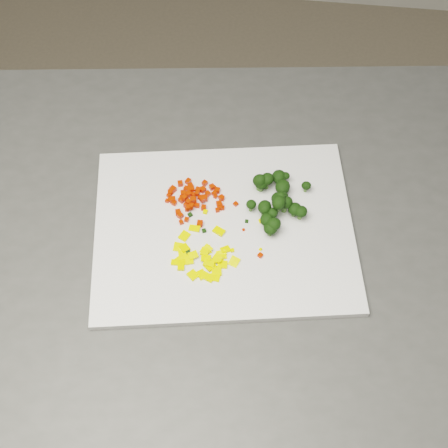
# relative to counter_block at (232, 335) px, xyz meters

# --- Properties ---
(counter_block) EXTENTS (1.10, 0.84, 0.90)m
(counter_block) POSITION_rel_counter_block_xyz_m (0.00, 0.00, 0.00)
(counter_block) COLOR #3F3F3D
(counter_block) RESTS_ON ground
(cutting_board) EXTENTS (0.45, 0.38, 0.01)m
(cutting_board) POSITION_rel_counter_block_xyz_m (-0.02, -0.01, 0.46)
(cutting_board) COLOR silver
(cutting_board) RESTS_ON counter_block
(carrot_pile) EXTENTS (0.09, 0.09, 0.03)m
(carrot_pile) POSITION_rel_counter_block_xyz_m (-0.07, 0.03, 0.47)
(carrot_pile) COLOR red
(carrot_pile) RESTS_ON cutting_board
(pepper_pile) EXTENTS (0.10, 0.10, 0.01)m
(pepper_pile) POSITION_rel_counter_block_xyz_m (-0.04, -0.06, 0.47)
(pepper_pile) COLOR yellow
(pepper_pile) RESTS_ON cutting_board
(broccoli_pile) EXTENTS (0.11, 0.11, 0.05)m
(broccoli_pile) POSITION_rel_counter_block_xyz_m (0.07, 0.04, 0.49)
(broccoli_pile) COLOR black
(broccoli_pile) RESTS_ON cutting_board
(carrot_cube_0) EXTENTS (0.01, 0.01, 0.01)m
(carrot_cube_0) POSITION_rel_counter_block_xyz_m (-0.08, 0.02, 0.46)
(carrot_cube_0) COLOR red
(carrot_cube_0) RESTS_ON carrot_pile
(carrot_cube_1) EXTENTS (0.01, 0.01, 0.01)m
(carrot_cube_1) POSITION_rel_counter_block_xyz_m (-0.08, 0.05, 0.47)
(carrot_cube_1) COLOR red
(carrot_cube_1) RESTS_ON carrot_pile
(carrot_cube_2) EXTENTS (0.01, 0.01, 0.01)m
(carrot_cube_2) POSITION_rel_counter_block_xyz_m (-0.09, 0.04, 0.46)
(carrot_cube_2) COLOR red
(carrot_cube_2) RESTS_ON carrot_pile
(carrot_cube_3) EXTENTS (0.01, 0.01, 0.01)m
(carrot_cube_3) POSITION_rel_counter_block_xyz_m (-0.08, 0.02, 0.47)
(carrot_cube_3) COLOR red
(carrot_cube_3) RESTS_ON carrot_pile
(carrot_cube_4) EXTENTS (0.01, 0.01, 0.01)m
(carrot_cube_4) POSITION_rel_counter_block_xyz_m (-0.07, 0.03, 0.46)
(carrot_cube_4) COLOR red
(carrot_cube_4) RESTS_ON carrot_pile
(carrot_cube_5) EXTENTS (0.01, 0.01, 0.01)m
(carrot_cube_5) POSITION_rel_counter_block_xyz_m (-0.07, 0.03, 0.46)
(carrot_cube_5) COLOR red
(carrot_cube_5) RESTS_ON carrot_pile
(carrot_cube_6) EXTENTS (0.01, 0.01, 0.01)m
(carrot_cube_6) POSITION_rel_counter_block_xyz_m (-0.04, 0.07, 0.46)
(carrot_cube_6) COLOR red
(carrot_cube_6) RESTS_ON carrot_pile
(carrot_cube_7) EXTENTS (0.01, 0.01, 0.01)m
(carrot_cube_7) POSITION_rel_counter_block_xyz_m (-0.09, 0.01, 0.47)
(carrot_cube_7) COLOR red
(carrot_cube_7) RESTS_ON carrot_pile
(carrot_cube_8) EXTENTS (0.01, 0.01, 0.01)m
(carrot_cube_8) POSITION_rel_counter_block_xyz_m (-0.07, 0.03, 0.46)
(carrot_cube_8) COLOR red
(carrot_cube_8) RESTS_ON carrot_pile
(carrot_cube_9) EXTENTS (0.01, 0.01, 0.01)m
(carrot_cube_9) POSITION_rel_counter_block_xyz_m (-0.11, 0.03, 0.46)
(carrot_cube_9) COLOR red
(carrot_cube_9) RESTS_ON carrot_pile
(carrot_cube_10) EXTENTS (0.01, 0.01, 0.01)m
(carrot_cube_10) POSITION_rel_counter_block_xyz_m (-0.03, 0.03, 0.47)
(carrot_cube_10) COLOR red
(carrot_cube_10) RESTS_ON carrot_pile
(carrot_cube_11) EXTENTS (0.01, 0.01, 0.01)m
(carrot_cube_11) POSITION_rel_counter_block_xyz_m (-0.09, 0.04, 0.46)
(carrot_cube_11) COLOR red
(carrot_cube_11) RESTS_ON carrot_pile
(carrot_cube_12) EXTENTS (0.01, 0.01, 0.01)m
(carrot_cube_12) POSITION_rel_counter_block_xyz_m (-0.06, 0.07, 0.46)
(carrot_cube_12) COLOR red
(carrot_cube_12) RESTS_ON carrot_pile
(carrot_cube_13) EXTENTS (0.01, 0.01, 0.01)m
(carrot_cube_13) POSITION_rel_counter_block_xyz_m (-0.11, 0.05, 0.46)
(carrot_cube_13) COLOR red
(carrot_cube_13) RESTS_ON carrot_pile
(carrot_cube_14) EXTENTS (0.01, 0.01, 0.01)m
(carrot_cube_14) POSITION_rel_counter_block_xyz_m (-0.08, 0.05, 0.46)
(carrot_cube_14) COLOR red
(carrot_cube_14) RESTS_ON carrot_pile
(carrot_cube_15) EXTENTS (0.01, 0.01, 0.01)m
(carrot_cube_15) POSITION_rel_counter_block_xyz_m (-0.06, 0.06, 0.46)
(carrot_cube_15) COLOR red
(carrot_cube_15) RESTS_ON carrot_pile
(carrot_cube_16) EXTENTS (0.01, 0.01, 0.01)m
(carrot_cube_16) POSITION_rel_counter_block_xyz_m (-0.08, 0.05, 0.47)
(carrot_cube_16) COLOR red
(carrot_cube_16) RESTS_ON carrot_pile
(carrot_cube_17) EXTENTS (0.01, 0.01, 0.01)m
(carrot_cube_17) POSITION_rel_counter_block_xyz_m (-0.03, 0.03, 0.46)
(carrot_cube_17) COLOR red
(carrot_cube_17) RESTS_ON carrot_pile
(carrot_cube_18) EXTENTS (0.01, 0.01, 0.01)m
(carrot_cube_18) POSITION_rel_counter_block_xyz_m (-0.04, 0.05, 0.46)
(carrot_cube_18) COLOR red
(carrot_cube_18) RESTS_ON carrot_pile
(carrot_cube_19) EXTENTS (0.01, 0.01, 0.01)m
(carrot_cube_19) POSITION_rel_counter_block_xyz_m (-0.09, 0.05, 0.47)
(carrot_cube_19) COLOR red
(carrot_cube_19) RESTS_ON carrot_pile
(carrot_cube_20) EXTENTS (0.01, 0.01, 0.01)m
(carrot_cube_20) POSITION_rel_counter_block_xyz_m (-0.08, 0.05, 0.47)
(carrot_cube_20) COLOR red
(carrot_cube_20) RESTS_ON carrot_pile
(carrot_cube_21) EXTENTS (0.01, 0.01, 0.01)m
(carrot_cube_21) POSITION_rel_counter_block_xyz_m (-0.03, 0.04, 0.46)
(carrot_cube_21) COLOR red
(carrot_cube_21) RESTS_ON carrot_pile
(carrot_cube_22) EXTENTS (0.01, 0.01, 0.01)m
(carrot_cube_22) POSITION_rel_counter_block_xyz_m (-0.09, 0.03, 0.47)
(carrot_cube_22) COLOR red
(carrot_cube_22) RESTS_ON carrot_pile
(carrot_cube_23) EXTENTS (0.01, 0.01, 0.01)m
(carrot_cube_23) POSITION_rel_counter_block_xyz_m (-0.10, 0.03, 0.47)
(carrot_cube_23) COLOR red
(carrot_cube_23) RESTS_ON carrot_pile
(carrot_cube_24) EXTENTS (0.01, 0.01, 0.01)m
(carrot_cube_24) POSITION_rel_counter_block_xyz_m (-0.05, 0.02, 0.46)
(carrot_cube_24) COLOR red
(carrot_cube_24) RESTS_ON carrot_pile
(carrot_cube_25) EXTENTS (0.01, 0.01, 0.01)m
(carrot_cube_25) POSITION_rel_counter_block_xyz_m (-0.05, 0.04, 0.47)
(carrot_cube_25) COLOR red
(carrot_cube_25) RESTS_ON carrot_pile
(carrot_cube_26) EXTENTS (0.01, 0.01, 0.01)m
(carrot_cube_26) POSITION_rel_counter_block_xyz_m (-0.07, 0.03, 0.46)
(carrot_cube_26) COLOR red
(carrot_cube_26) RESTS_ON carrot_pile
(carrot_cube_27) EXTENTS (0.01, 0.01, 0.01)m
(carrot_cube_27) POSITION_rel_counter_block_xyz_m (-0.10, 0.03, 0.46)
(carrot_cube_27) COLOR red
(carrot_cube_27) RESTS_ON carrot_pile
(carrot_cube_28) EXTENTS (0.01, 0.01, 0.01)m
(carrot_cube_28) POSITION_rel_counter_block_xyz_m (-0.08, 0.06, 0.47)
(carrot_cube_28) COLOR red
(carrot_cube_28) RESTS_ON carrot_pile
(carrot_cube_29) EXTENTS (0.01, 0.01, 0.01)m
(carrot_cube_29) POSITION_rel_counter_block_xyz_m (-0.07, 0.05, 0.46)
(carrot_cube_29) COLOR red
(carrot_cube_29) RESTS_ON carrot_pile
(carrot_cube_30) EXTENTS (0.01, 0.01, 0.01)m
(carrot_cube_30) POSITION_rel_counter_block_xyz_m (-0.06, 0.04, 0.46)
(carrot_cube_30) COLOR red
(carrot_cube_30) RESTS_ON carrot_pile
(carrot_cube_31) EXTENTS (0.01, 0.01, 0.01)m
(carrot_cube_31) POSITION_rel_counter_block_xyz_m (-0.06, 0.04, 0.46)
(carrot_cube_31) COLOR red
(carrot_cube_31) RESTS_ON carrot_pile
(carrot_cube_32) EXTENTS (0.01, 0.01, 0.01)m
(carrot_cube_32) POSITION_rel_counter_block_xyz_m (-0.06, 0.03, 0.46)
(carrot_cube_32) COLOR red
(carrot_cube_32) RESTS_ON carrot_pile
(carrot_cube_33) EXTENTS (0.01, 0.01, 0.01)m
(carrot_cube_33) POSITION_rel_counter_block_xyz_m (-0.03, 0.02, 0.46)
(carrot_cube_33) COLOR red
(carrot_cube_33) RESTS_ON carrot_pile
(carrot_cube_34) EXTENTS (0.01, 0.01, 0.01)m
(carrot_cube_34) POSITION_rel_counter_block_xyz_m (-0.10, 0.07, 0.46)
(carrot_cube_34) COLOR red
(carrot_cube_34) RESTS_ON carrot_pile
(carrot_cube_35) EXTENTS (0.01, 0.01, 0.01)m
(carrot_cube_35) POSITION_rel_counter_block_xyz_m (-0.05, 0.06, 0.46)
(carrot_cube_35) COLOR red
(carrot_cube_35) RESTS_ON carrot_pile
(carrot_cube_36) EXTENTS (0.01, 0.01, 0.01)m
(carrot_cube_36) POSITION_rel_counter_block_xyz_m (-0.09, -0.01, 0.46)
(carrot_cube_36) COLOR red
(carrot_cube_36) RESTS_ON carrot_pile
(carrot_cube_37) EXTENTS (0.01, 0.01, 0.01)m
(carrot_cube_37) POSITION_rel_counter_block_xyz_m (-0.07, 0.02, 0.46)
(carrot_cube_37) COLOR red
(carrot_cube_37) RESTS_ON carrot_pile
(carrot_cube_38) EXTENTS (0.01, 0.01, 0.01)m
(carrot_cube_38) POSITION_rel_counter_block_xyz_m (-0.06, 0.03, 0.47)
(carrot_cube_38) COLOR red
(carrot_cube_38) RESTS_ON carrot_pile
(carrot_cube_39) EXTENTS (0.01, 0.01, 0.01)m
(carrot_cube_39) POSITION_rel_counter_block_xyz_m (-0.08, 0.03, 0.47)
(carrot_cube_39) COLOR red
(carrot_cube_39) RESTS_ON carrot_pile
(carrot_cube_40) EXTENTS (0.01, 0.01, 0.01)m
(carrot_cube_40) POSITION_rel_counter_block_xyz_m (-0.06, -0.01, 0.47)
(carrot_cube_40) COLOR red
(carrot_cube_40) RESTS_ON carrot_pile
(carrot_cube_41) EXTENTS (0.01, 0.01, 0.01)m
(carrot_cube_41) POSITION_rel_counter_block_xyz_m (-0.07, 0.03, 0.47)
(carrot_cube_41) COLOR red
(carrot_cube_41) RESTS_ON carrot_pile
(carrot_cube_42) EXTENTS (0.01, 0.01, 0.01)m
(carrot_cube_42) POSITION_rel_counter_block_xyz_m (-0.07, 0.04, 0.46)
(carrot_cube_42) COLOR red
(carrot_cube_42) RESTS_ON carrot_pile
(carrot_cube_43) EXTENTS (0.01, 0.01, 0.01)m
(carrot_cube_43) POSITION_rel_counter_block_xyz_m (-0.07, 0.03, 0.47)
(carrot_cube_43) COLOR red
(carrot_cube_43) RESTS_ON carrot_pile
(carrot_cube_44) EXTENTS (0.01, 0.01, 0.01)m
(carrot_cube_44) POSITION_rel_counter_block_xyz_m (-0.08, 0.07, 0.46)
(carrot_cube_44) COLOR red
(carrot_cube_44) RESTS_ON carrot_pile
(carrot_cube_45) EXTENTS (0.01, 0.01, 0.01)m
(carrot_cube_45) POSITION_rel_counter_block_xyz_m (-0.09, 0.00, 0.46)
(carrot_cube_45) COLOR red
(carrot_cube_45) RESTS_ON carrot_pile
(carrot_cube_46) EXTENTS (0.01, 0.01, 0.01)m
(carrot_cube_46) POSITION_rel_counter_block_xyz_m (-0.09, 0.07, 0.46)
(carrot_cube_46) COLOR red
(carrot_cube_46) RESTS_ON carrot_pile
(carrot_cube_47) EXTENTS (0.01, 0.01, 0.01)m
(carrot_cube_47) POSITION_rel_counter_block_xyz_m (-0.07, 0.05, 0.47)
(carrot_cube_47) COLOR red
(carrot_cube_47) RESTS_ON carrot_pile
(carrot_cube_48) EXTENTS (0.01, 0.01, 0.01)m
(carrot_cube_48) POSITION_rel_counter_block_xyz_m (-0.07, 0.02, 0.47)
(carrot_cube_48) COLOR red
(carrot_cube_48) RESTS_ON carrot_pile
(carrot_cube_49) EXTENTS (0.01, 0.01, 0.01)m
(carrot_cube_49) POSITION_rel_counter_block_xyz_m (-0.04, 0.05, 0.46)
(carrot_cube_49) COLOR red
(carrot_cube_49) RESTS_ON carrot_pile
(carrot_cube_50) EXTENTS (0.01, 0.01, 0.01)m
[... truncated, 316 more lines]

